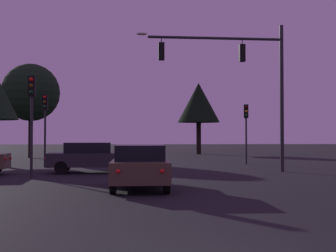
{
  "coord_description": "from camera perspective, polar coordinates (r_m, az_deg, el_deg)",
  "views": [
    {
      "loc": [
        -1.11,
        -6.02,
        1.78
      ],
      "look_at": [
        0.52,
        16.12,
        2.36
      ],
      "focal_mm": 46.99,
      "sensor_mm": 36.0,
      "label": 1
    }
  ],
  "objects": [
    {
      "name": "ground_plane",
      "position": [
        30.59,
        -2.13,
        -4.82
      ],
      "size": [
        168.0,
        168.0,
        0.0
      ],
      "primitive_type": "plane",
      "color": "black",
      "rests_on": "ground"
    },
    {
      "name": "traffic_signal_mast_arm",
      "position": [
        23.13,
        9.49,
        7.07
      ],
      "size": [
        7.66,
        0.48,
        7.63
      ],
      "color": "#232326",
      "rests_on": "ground"
    },
    {
      "name": "traffic_light_corner_left",
      "position": [
        29.52,
        10.1,
        0.56
      ],
      "size": [
        0.34,
        0.37,
        3.96
      ],
      "color": "#232326",
      "rests_on": "ground"
    },
    {
      "name": "traffic_light_corner_right",
      "position": [
        20.37,
        -17.27,
        2.53
      ],
      "size": [
        0.3,
        0.35,
        4.5
      ],
      "color": "#232326",
      "rests_on": "ground"
    },
    {
      "name": "traffic_light_median",
      "position": [
        26.94,
        -15.66,
        1.3
      ],
      "size": [
        0.32,
        0.36,
        4.32
      ],
      "color": "#232326",
      "rests_on": "ground"
    },
    {
      "name": "car_nearside_lane",
      "position": [
        15.23,
        -3.68,
        -5.19
      ],
      "size": [
        1.91,
        4.07,
        1.52
      ],
      "color": "#473828",
      "rests_on": "ground"
    },
    {
      "name": "car_crossing_right",
      "position": [
        22.51,
        -10.06,
        -3.97
      ],
      "size": [
        4.34,
        2.01,
        1.52
      ],
      "color": "#232328",
      "rests_on": "ground"
    },
    {
      "name": "tree_left_far",
      "position": [
        40.35,
        -17.37,
        4.16
      ],
      "size": [
        5.02,
        5.02,
        8.23
      ],
      "color": "black",
      "rests_on": "ground"
    },
    {
      "name": "tree_center_horizon",
      "position": [
        47.09,
        3.99,
        3.01
      ],
      "size": [
        4.5,
        4.5,
        7.62
      ],
      "color": "black",
      "rests_on": "ground"
    }
  ]
}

